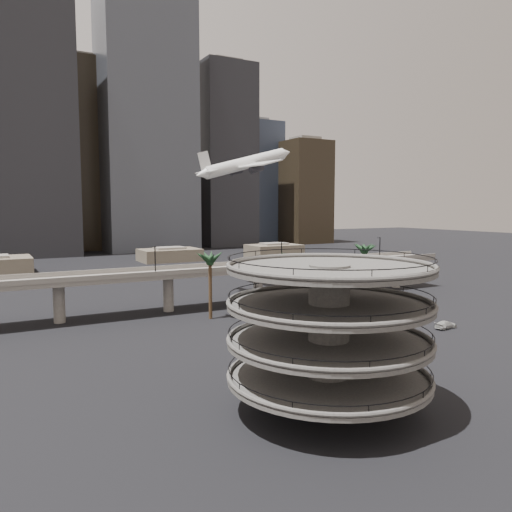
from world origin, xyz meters
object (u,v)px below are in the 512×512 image
car_b (338,325)px  overpass (215,274)px  airborne_jet (245,164)px  car_a (314,335)px  parking_ramp (329,324)px  car_c (446,325)px

car_b → overpass: bearing=-7.9°
airborne_jet → car_a: airborne_jet is taller
airborne_jet → overpass: bearing=-140.7°
parking_ramp → car_c: (41.81, 19.65, -9.13)m
overpass → car_a: (3.10, -33.69, -6.68)m
car_a → car_b: size_ratio=0.76×
parking_ramp → car_c: parking_ramp is taller
car_c → car_a: bearing=70.9°
airborne_jet → car_c: bearing=-83.2°
parking_ramp → car_c: size_ratio=4.54×
overpass → parking_ramp: bearing=-102.4°
airborne_jet → car_b: size_ratio=6.01×
parking_ramp → car_b: (23.68, 28.41, -9.00)m
car_a → car_c: bearing=-111.0°
parking_ramp → overpass: bearing=77.6°
airborne_jet → car_b: 57.57m
parking_ramp → airborne_jet: airborne_jet is taller
car_b → car_c: size_ratio=1.04×
car_b → car_a: bearing=85.1°
car_a → car_c: 26.33m
airborne_jet → car_c: airborne_jet is taller
parking_ramp → airborne_jet: bearing=68.8°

